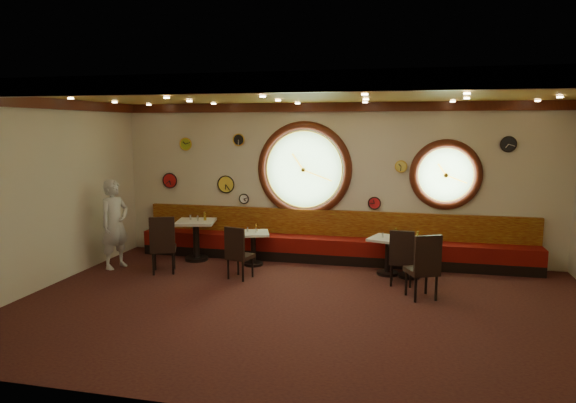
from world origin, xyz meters
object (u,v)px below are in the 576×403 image
at_px(table_a, 196,235).
at_px(waiter, 115,224).
at_px(condiment_b_salt, 248,229).
at_px(chair_a, 163,241).
at_px(condiment_d_bottle, 418,235).
at_px(table_b, 253,244).
at_px(chair_d, 425,263).
at_px(condiment_b_pepper, 256,230).
at_px(condiment_a_bottle, 205,216).
at_px(chair_c, 402,254).
at_px(condiment_d_salt, 404,236).
at_px(condiment_a_salt, 190,217).
at_px(condiment_c_pepper, 392,235).
at_px(condiment_c_bottle, 396,233).
at_px(condiment_d_pepper, 409,237).
at_px(condiment_c_salt, 383,235).
at_px(chair_b, 237,250).
at_px(condiment_b_bottle, 256,227).
at_px(condiment_a_pepper, 198,218).
at_px(table_c, 388,251).
at_px(table_d, 410,254).

relative_size(table_a, waiter, 0.52).
bearing_deg(condiment_b_salt, chair_a, -144.15).
bearing_deg(condiment_d_bottle, table_b, 177.73).
relative_size(chair_d, waiter, 0.38).
distance_m(condiment_b_pepper, condiment_a_bottle, 1.19).
distance_m(chair_c, condiment_d_salt, 0.63).
bearing_deg(condiment_a_salt, condiment_d_salt, -3.59).
xyz_separation_m(chair_c, condiment_b_pepper, (-2.80, 0.67, 0.15)).
distance_m(condiment_c_pepper, condiment_a_bottle, 3.77).
relative_size(condiment_a_salt, condiment_c_bottle, 0.57).
distance_m(condiment_d_pepper, condiment_c_bottle, 0.27).
bearing_deg(chair_c, chair_a, -176.10).
height_order(condiment_a_salt, condiment_c_salt, condiment_a_salt).
relative_size(condiment_c_salt, condiment_c_bottle, 0.52).
bearing_deg(condiment_d_bottle, chair_b, -164.63).
distance_m(condiment_b_salt, condiment_d_salt, 3.02).
xyz_separation_m(chair_a, condiment_c_pepper, (4.14, 0.91, 0.12)).
bearing_deg(condiment_a_salt, condiment_b_bottle, -2.11).
bearing_deg(condiment_d_salt, condiment_d_bottle, -4.50).
bearing_deg(condiment_b_pepper, condiment_a_pepper, 173.65).
bearing_deg(waiter, condiment_a_bottle, -38.20).
distance_m(condiment_d_salt, condiment_c_bottle, 0.16).
relative_size(chair_d, condiment_c_bottle, 3.60).
bearing_deg(condiment_a_pepper, condiment_a_salt, 163.83).
distance_m(chair_a, waiter, 1.13).
distance_m(condiment_b_pepper, condiment_c_bottle, 2.69).
relative_size(table_b, condiment_d_pepper, 8.25).
distance_m(condiment_a_pepper, condiment_a_bottle, 0.15).
bearing_deg(condiment_c_pepper, table_a, 177.85).
bearing_deg(table_c, table_d, -12.15).
relative_size(table_d, waiter, 0.41).
xyz_separation_m(condiment_a_bottle, condiment_b_bottle, (1.12, -0.07, -0.17)).
xyz_separation_m(condiment_b_salt, condiment_a_bottle, (-0.96, 0.16, 0.20)).
bearing_deg(condiment_c_pepper, table_c, -158.43).
bearing_deg(condiment_c_pepper, chair_b, -160.52).
distance_m(chair_d, waiter, 5.82).
bearing_deg(condiment_d_salt, condiment_b_bottle, 175.68).
distance_m(table_a, condiment_d_bottle, 4.41).
xyz_separation_m(condiment_c_salt, condiment_b_pepper, (-2.45, 0.04, -0.03)).
xyz_separation_m(table_b, condiment_c_salt, (2.52, -0.07, 0.33)).
relative_size(table_d, condiment_b_bottle, 4.54).
bearing_deg(waiter, condiment_b_salt, -53.20).
distance_m(condiment_c_salt, waiter, 5.12).
relative_size(chair_c, waiter, 0.35).
bearing_deg(condiment_b_bottle, waiter, -161.15).
relative_size(condiment_c_salt, condiment_d_bottle, 0.58).
bearing_deg(table_b, condiment_a_bottle, 170.35).
bearing_deg(chair_d, condiment_c_bottle, 85.52).
distance_m(table_c, condiment_c_pepper, 0.31).
relative_size(table_b, condiment_d_salt, 7.12).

